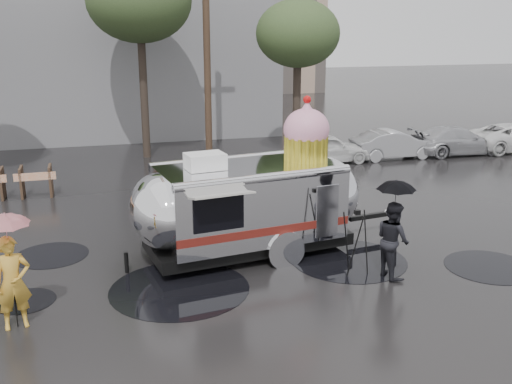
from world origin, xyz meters
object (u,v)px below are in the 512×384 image
object	(u,v)px
airstream_trailer	(252,200)
person_left	(13,283)
tripod	(356,236)
person_right	(393,240)

from	to	relation	value
airstream_trailer	person_left	bearing A→B (deg)	-163.01
airstream_trailer	tripod	size ratio (longest dim) A/B	4.74
airstream_trailer	person_right	xyz separation A→B (m)	(2.68, -2.21, -0.50)
airstream_trailer	person_right	world-z (taller)	airstream_trailer
person_left	tripod	distance (m)	7.26
person_right	person_left	bearing A→B (deg)	86.05
airstream_trailer	person_right	bearing A→B (deg)	-47.92
person_left	airstream_trailer	bearing A→B (deg)	12.89
tripod	person_right	bearing A→B (deg)	-31.10
person_left	tripod	bearing A→B (deg)	-7.21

